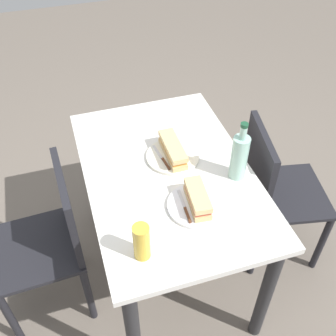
% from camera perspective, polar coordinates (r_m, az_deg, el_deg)
% --- Properties ---
extents(ground_plane, '(8.00, 8.00, 0.00)m').
position_cam_1_polar(ground_plane, '(2.36, 0.00, -13.65)').
color(ground_plane, '#6B6056').
extents(dining_table, '(1.09, 0.72, 0.75)m').
position_cam_1_polar(dining_table, '(1.87, 0.00, -3.30)').
color(dining_table, silver).
rests_on(dining_table, ground).
extents(chair_far, '(0.42, 0.42, 0.84)m').
position_cam_1_polar(chair_far, '(1.94, -16.13, -9.46)').
color(chair_far, black).
rests_on(chair_far, ground).
extents(chair_near, '(0.47, 0.47, 0.84)m').
position_cam_1_polar(chair_near, '(2.14, 14.59, -2.80)').
color(chair_near, black).
rests_on(chair_near, ground).
extents(plate_near, '(0.24, 0.24, 0.01)m').
position_cam_1_polar(plate_near, '(1.63, 4.17, -5.31)').
color(plate_near, white).
rests_on(plate_near, dining_table).
extents(baguette_sandwich_near, '(0.19, 0.09, 0.07)m').
position_cam_1_polar(baguette_sandwich_near, '(1.60, 4.24, -4.33)').
color(baguette_sandwich_near, '#DBB77A').
rests_on(baguette_sandwich_near, plate_near).
extents(knife_near, '(0.18, 0.02, 0.01)m').
position_cam_1_polar(knife_near, '(1.61, 2.41, -5.68)').
color(knife_near, silver).
rests_on(knife_near, plate_near).
extents(plate_far, '(0.24, 0.24, 0.01)m').
position_cam_1_polar(plate_far, '(1.84, 0.68, 1.66)').
color(plate_far, silver).
rests_on(plate_far, dining_table).
extents(baguette_sandwich_far, '(0.23, 0.07, 0.07)m').
position_cam_1_polar(baguette_sandwich_far, '(1.81, 0.69, 2.64)').
color(baguette_sandwich_far, '#DBB77A').
rests_on(baguette_sandwich_far, plate_far).
extents(knife_far, '(0.18, 0.03, 0.01)m').
position_cam_1_polar(knife_far, '(1.81, -0.82, 1.35)').
color(knife_far, silver).
rests_on(knife_far, plate_far).
extents(water_bottle, '(0.07, 0.07, 0.28)m').
position_cam_1_polar(water_bottle, '(1.71, 10.11, 1.65)').
color(water_bottle, '#99C6B7').
rests_on(water_bottle, dining_table).
extents(beer_glass, '(0.06, 0.06, 0.16)m').
position_cam_1_polar(beer_glass, '(1.43, -3.77, -10.43)').
color(beer_glass, gold).
rests_on(beer_glass, dining_table).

